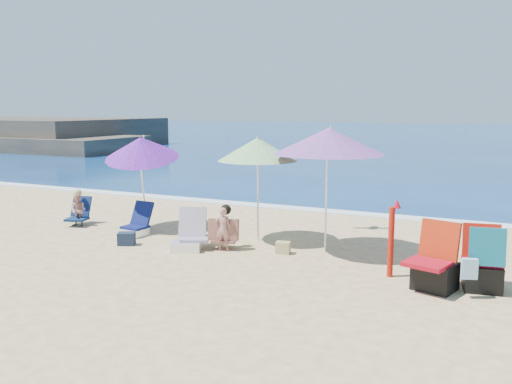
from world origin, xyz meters
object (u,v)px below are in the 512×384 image
at_px(furled_umbrella, 392,235).
at_px(chair_navy, 136,226).
at_px(umbrella_striped, 258,149).
at_px(person_center, 224,229).
at_px(person_left, 79,210).
at_px(camp_chair_right, 482,267).
at_px(camp_chair_left, 435,270).
at_px(umbrella_blue, 141,148).
at_px(chair_rainbow, 190,239).
at_px(umbrella_turquoise, 329,141).

distance_m(furled_umbrella, chair_navy, 5.45).
distance_m(umbrella_striped, furled_umbrella, 3.33).
distance_m(person_center, person_left, 3.99).
height_order(umbrella_striped, person_center, umbrella_striped).
bearing_deg(camp_chair_right, camp_chair_left, -158.40).
height_order(umbrella_blue, furled_umbrella, umbrella_blue).
height_order(chair_rainbow, person_center, person_center).
bearing_deg(person_left, chair_navy, -5.85).
distance_m(chair_navy, chair_rainbow, 1.69).
relative_size(umbrella_striped, furled_umbrella, 1.70).
bearing_deg(chair_rainbow, furled_umbrella, -1.12).
height_order(furled_umbrella, person_left, furled_umbrella).
xyz_separation_m(umbrella_striped, umbrella_blue, (-2.72, -0.10, -0.04)).
bearing_deg(person_center, camp_chair_right, -5.22).
bearing_deg(umbrella_blue, furled_umbrella, -10.99).
distance_m(umbrella_striped, camp_chair_left, 4.20).
bearing_deg(camp_chair_right, umbrella_striped, 162.81).
relative_size(furled_umbrella, chair_navy, 1.81).
height_order(camp_chair_left, person_center, camp_chair_left).
relative_size(umbrella_turquoise, umbrella_striped, 1.11).
relative_size(umbrella_turquoise, chair_rainbow, 2.61).
bearing_deg(camp_chair_left, umbrella_striped, 156.56).
distance_m(umbrella_blue, person_center, 2.91).
height_order(umbrella_turquoise, umbrella_striped, umbrella_turquoise).
bearing_deg(chair_rainbow, umbrella_turquoise, 20.68).
distance_m(umbrella_striped, chair_navy, 3.08).
bearing_deg(person_left, camp_chair_right, -5.73).
bearing_deg(umbrella_striped, umbrella_turquoise, -7.89).
xyz_separation_m(umbrella_turquoise, furled_umbrella, (1.37, -0.98, -1.37)).
relative_size(camp_chair_left, camp_chair_right, 1.02).
bearing_deg(chair_rainbow, chair_navy, 163.30).
distance_m(umbrella_blue, chair_rainbow, 2.63).
xyz_separation_m(furled_umbrella, person_left, (-7.14, 0.74, -0.31)).
distance_m(chair_navy, person_left, 1.75).
bearing_deg(person_center, camp_chair_left, -9.70).
bearing_deg(umbrella_turquoise, camp_chair_right, -22.04).
xyz_separation_m(umbrella_blue, chair_rainbow, (1.82, -1.01, -1.59)).
xyz_separation_m(chair_rainbow, camp_chair_right, (5.11, -0.19, 0.16)).
bearing_deg(camp_chair_left, chair_navy, 171.41).
relative_size(camp_chair_left, person_left, 1.25).
bearing_deg(camp_chair_right, chair_navy, 174.30).
height_order(camp_chair_right, person_center, camp_chair_right).
bearing_deg(umbrella_striped, chair_rainbow, -128.62).
bearing_deg(umbrella_turquoise, chair_navy, -174.01).
xyz_separation_m(umbrella_turquoise, camp_chair_left, (2.07, -1.34, -1.75)).
xyz_separation_m(umbrella_blue, person_center, (2.43, -0.79, -1.39)).
height_order(person_center, person_left, person_center).
bearing_deg(person_center, chair_rainbow, -159.67).
distance_m(camp_chair_left, person_left, 7.91).
distance_m(umbrella_turquoise, umbrella_striped, 1.54).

